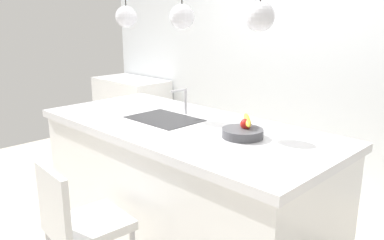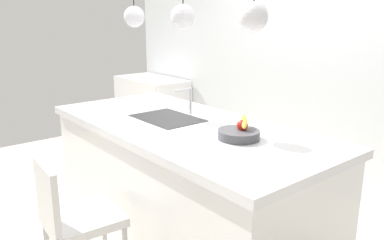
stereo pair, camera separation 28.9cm
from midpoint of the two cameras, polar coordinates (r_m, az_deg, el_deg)
The scene contains 11 objects.
floor at distance 3.35m, azimuth -3.84°, elevation -16.34°, with size 6.60×6.60×0.00m, color beige.
back_wall at distance 4.16m, azimuth 13.34°, elevation 8.48°, with size 6.00×0.10×2.60m, color white.
kitchen_island at distance 3.13m, azimuth -3.99°, elevation -8.91°, with size 2.42×1.09×0.94m.
sink_basin at distance 3.13m, azimuth -6.71°, elevation 0.05°, with size 0.56×0.40×0.02m, color #2D2D30.
faucet at distance 3.23m, azimuth -3.84°, elevation 3.26°, with size 0.02×0.17×0.22m.
fruit_bowl at distance 2.64m, azimuth 4.37°, elevation -1.73°, with size 0.28×0.28×0.15m.
side_counter at distance 5.70m, azimuth -10.22°, elevation 1.51°, with size 1.10×0.60×0.88m, color white.
chair_near at distance 2.64m, azimuth -19.30°, elevation -13.93°, with size 0.45×0.50×0.88m.
pendant_light_left at distance 3.40m, azimuth -12.06°, elevation 14.55°, with size 0.18×0.18×0.78m.
pendant_light_center at distance 2.87m, azimuth -4.45°, elevation 14.83°, with size 0.18×0.18×0.78m.
pendant_light_right at distance 2.40m, azimuth 6.37°, elevation 14.79°, with size 0.18×0.18×0.78m.
Camera 1 is at (2.07, -1.98, 1.73)m, focal length 36.59 mm.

